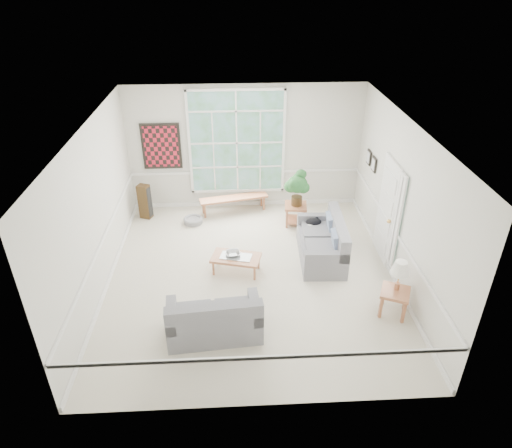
{
  "coord_description": "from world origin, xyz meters",
  "views": [
    {
      "loc": [
        -0.3,
        -7.19,
        5.35
      ],
      "look_at": [
        0.1,
        0.2,
        1.05
      ],
      "focal_mm": 32.0,
      "sensor_mm": 36.0,
      "label": 1
    }
  ],
  "objects_px": {
    "loveseat_right": "(321,239)",
    "side_table": "(394,302)",
    "loveseat_front": "(214,314)",
    "coffee_table": "(236,264)",
    "end_table": "(295,214)"
  },
  "relations": [
    {
      "from": "loveseat_right",
      "to": "side_table",
      "type": "bearing_deg",
      "value": -59.08
    },
    {
      "from": "loveseat_front",
      "to": "coffee_table",
      "type": "bearing_deg",
      "value": 72.15
    },
    {
      "from": "side_table",
      "to": "end_table",
      "type": "bearing_deg",
      "value": 112.03
    },
    {
      "from": "loveseat_front",
      "to": "end_table",
      "type": "xyz_separation_m",
      "value": [
        1.78,
        3.52,
        -0.16
      ]
    },
    {
      "from": "loveseat_front",
      "to": "side_table",
      "type": "height_order",
      "value": "loveseat_front"
    },
    {
      "from": "loveseat_right",
      "to": "loveseat_front",
      "type": "bearing_deg",
      "value": -132.71
    },
    {
      "from": "coffee_table",
      "to": "end_table",
      "type": "distance_m",
      "value": 2.29
    },
    {
      "from": "loveseat_front",
      "to": "end_table",
      "type": "bearing_deg",
      "value": 57.91
    },
    {
      "from": "loveseat_right",
      "to": "end_table",
      "type": "bearing_deg",
      "value": 106.09
    },
    {
      "from": "loveseat_right",
      "to": "loveseat_front",
      "type": "xyz_separation_m",
      "value": [
        -2.12,
        -2.1,
        -0.03
      ]
    },
    {
      "from": "end_table",
      "to": "side_table",
      "type": "height_order",
      "value": "end_table"
    },
    {
      "from": "end_table",
      "to": "side_table",
      "type": "xyz_separation_m",
      "value": [
        1.29,
        -3.19,
        -0.01
      ]
    },
    {
      "from": "coffee_table",
      "to": "end_table",
      "type": "relative_size",
      "value": 1.9
    },
    {
      "from": "loveseat_right",
      "to": "loveseat_front",
      "type": "relative_size",
      "value": 1.08
    },
    {
      "from": "loveseat_right",
      "to": "side_table",
      "type": "distance_m",
      "value": 2.02
    }
  ]
}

